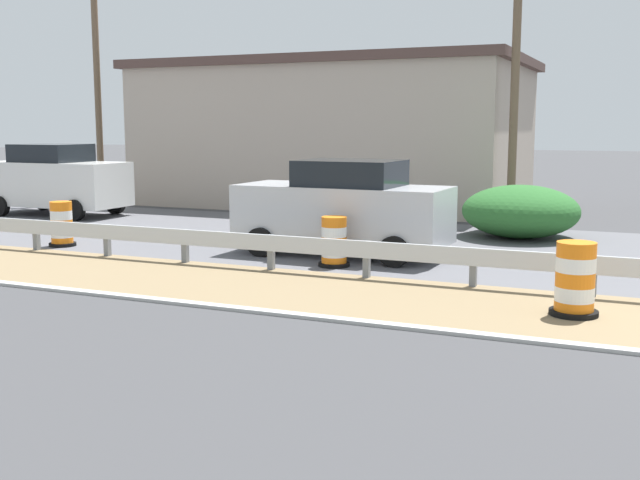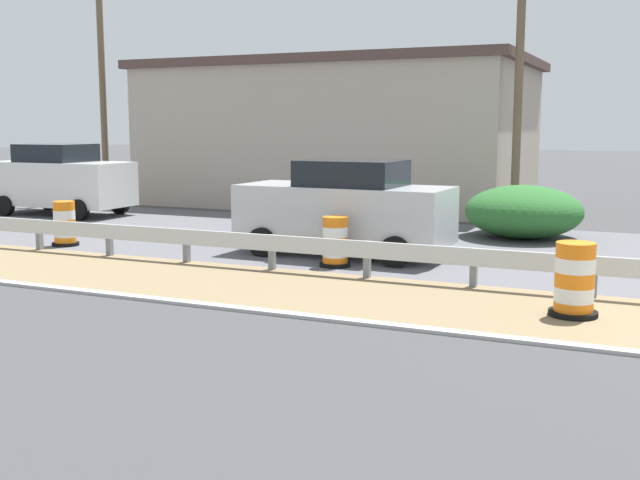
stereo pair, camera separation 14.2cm
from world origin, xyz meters
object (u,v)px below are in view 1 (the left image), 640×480
traffic_barrel_mid (62,226)px  utility_pole_near (515,86)px  car_lead_near_lane (343,208)px  utility_pole_mid (97,80)px  traffic_barrel_close (334,244)px  traffic_barrel_nearest (575,282)px  car_mid_far_lane (57,180)px

traffic_barrel_mid → utility_pole_near: utility_pole_near is taller
car_lead_near_lane → utility_pole_mid: size_ratio=0.54×
traffic_barrel_close → car_lead_near_lane: (1.35, 0.34, 0.59)m
car_lead_near_lane → utility_pole_near: 7.87m
car_lead_near_lane → traffic_barrel_nearest: bearing=146.1°
traffic_barrel_mid → car_mid_far_lane: size_ratio=0.24×
traffic_barrel_mid → car_lead_near_lane: size_ratio=0.23×
car_mid_far_lane → utility_pole_near: 14.36m
traffic_barrel_close → traffic_barrel_mid: (-0.14, 6.95, 0.02)m
car_mid_far_lane → utility_pole_mid: size_ratio=0.52×
traffic_barrel_mid → car_mid_far_lane: car_mid_far_lane is taller
utility_pole_mid → car_lead_near_lane: bearing=-120.5°
traffic_barrel_close → traffic_barrel_mid: 6.95m
car_lead_near_lane → utility_pole_near: size_ratio=0.62×
utility_pole_near → utility_pole_mid: 15.27m
traffic_barrel_close → utility_pole_near: bearing=-14.1°
traffic_barrel_mid → traffic_barrel_nearest: bearing=-100.4°
traffic_barrel_nearest → traffic_barrel_close: 5.43m
traffic_barrel_mid → traffic_barrel_close: bearing=-88.9°
traffic_barrel_close → utility_pole_near: 9.20m
traffic_barrel_nearest → car_mid_far_lane: 17.98m
traffic_barrel_nearest → car_lead_near_lane: 6.43m
traffic_barrel_nearest → traffic_barrel_mid: 12.06m
traffic_barrel_nearest → traffic_barrel_close: bearing=64.7°
traffic_barrel_close → traffic_barrel_nearest: bearing=-115.3°
traffic_barrel_mid → utility_pole_mid: utility_pole_mid is taller
traffic_barrel_nearest → utility_pole_near: bearing=15.0°
traffic_barrel_close → car_lead_near_lane: bearing=14.2°
car_mid_far_lane → traffic_barrel_mid: bearing=-47.4°
traffic_barrel_nearest → car_mid_far_lane: size_ratio=0.25×
traffic_barrel_close → car_lead_near_lane: size_ratio=0.22×
traffic_barrel_nearest → utility_pole_mid: size_ratio=0.13×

